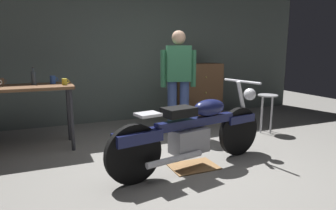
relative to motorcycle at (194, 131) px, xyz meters
name	(u,v)px	position (x,y,z in m)	size (l,w,h in m)	color
ground_plane	(190,170)	(-0.09, -0.07, -0.45)	(12.00, 12.00, 0.00)	gray
back_wall	(124,40)	(-0.09, 2.73, 1.10)	(8.00, 0.12, 3.10)	#56605B
workbench	(23,94)	(-1.85, 1.44, 0.34)	(1.30, 0.64, 0.90)	brown
motorcycle	(194,131)	(0.00, 0.00, 0.00)	(2.16, 0.75, 1.00)	black
person_standing	(178,78)	(0.41, 1.33, 0.48)	(0.55, 0.32, 1.67)	#374A80
shop_stool	(267,103)	(1.83, 0.87, 0.05)	(0.32, 0.32, 0.64)	#B2B2B7
wooden_dresser	(200,91)	(1.31, 2.23, 0.10)	(0.80, 0.47, 1.10)	brown
drip_tray	(193,166)	(0.00, 0.00, -0.44)	(0.56, 0.40, 0.01)	olive
mug_yellow_tall	(65,82)	(-1.31, 1.34, 0.49)	(0.10, 0.07, 0.09)	yellow
mug_blue_enamel	(53,80)	(-1.45, 1.57, 0.51)	(0.11, 0.08, 0.11)	#2D51AD
mug_brown_stoneware	(1,82)	(-2.11, 1.66, 0.50)	(0.11, 0.07, 0.09)	brown
bottle	(34,78)	(-1.70, 1.56, 0.55)	(0.06, 0.06, 0.24)	#3F4C59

